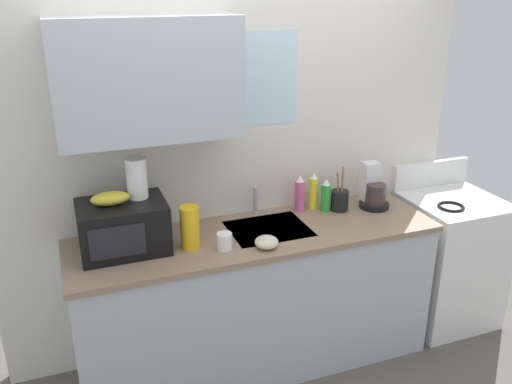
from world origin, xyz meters
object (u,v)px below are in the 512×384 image
paper_towel_roll (137,178)px  microwave (123,227)px  dish_soap_bottle_pink (300,195)px  stove_range (447,258)px  coffee_maker (373,191)px  mug_white (225,241)px  cereal_canister (190,227)px  banana_bunch (110,198)px  utensil_crock (340,200)px  dish_soap_bottle_green (326,196)px  small_bowl (267,242)px  dish_soap_bottle_yellow (313,192)px

paper_towel_roll → microwave: bearing=-152.8°
dish_soap_bottle_pink → paper_towel_roll: bearing=-174.4°
stove_range → dish_soap_bottle_pink: 1.20m
stove_range → dish_soap_bottle_pink: size_ratio=4.64×
coffee_maker → mug_white: bearing=-167.0°
coffee_maker → cereal_canister: 1.25m
banana_bunch → cereal_canister: bearing=-14.4°
utensil_crock → stove_range: bearing=-8.2°
paper_towel_roll → utensil_crock: 1.29m
paper_towel_roll → mug_white: bearing=-30.6°
banana_bunch → dish_soap_bottle_green: banana_bunch is taller
dish_soap_bottle_green → small_bowl: dish_soap_bottle_green is taller
stove_range → dish_soap_bottle_pink: dish_soap_bottle_pink is taller
dish_soap_bottle_yellow → dish_soap_bottle_green: 0.08m
small_bowl → dish_soap_bottle_pink: bearing=46.4°
dish_soap_bottle_yellow → mug_white: bearing=-153.9°
stove_range → dish_soap_bottle_pink: bearing=169.5°
banana_bunch → small_bowl: banana_bunch is taller
microwave → stove_range: bearing=-1.2°
dish_soap_bottle_pink → small_bowl: (-0.38, -0.40, -0.08)m
microwave → banana_bunch: 0.18m
stove_range → mug_white: 1.73m
paper_towel_roll → mug_white: paper_towel_roll is taller
dish_soap_bottle_pink → mug_white: dish_soap_bottle_pink is taller
mug_white → dish_soap_bottle_yellow: bearing=26.1°
banana_bunch → dish_soap_bottle_pink: 1.18m
paper_towel_roll → utensil_crock: paper_towel_roll is taller
cereal_canister → utensil_crock: bearing=9.6°
mug_white → utensil_crock: size_ratio=0.33×
mug_white → small_bowl: size_ratio=0.73×
microwave → coffee_maker: (1.58, 0.06, -0.03)m
coffee_maker → small_bowl: coffee_maker is taller
paper_towel_roll → stove_range: bearing=-2.7°
dish_soap_bottle_yellow → cereal_canister: bearing=-163.8°
stove_range → coffee_maker: coffee_maker is taller
coffee_maker → dish_soap_bottle_pink: bearing=169.2°
banana_bunch → dish_soap_bottle_yellow: banana_bunch is taller
microwave → cereal_canister: microwave is taller
paper_towel_roll → dish_soap_bottle_yellow: 1.14m
stove_range → dish_soap_bottle_yellow: 1.12m
microwave → paper_towel_roll: 0.27m
dish_soap_bottle_yellow → cereal_canister: (-0.86, -0.25, 0.01)m
banana_bunch → dish_soap_bottle_pink: banana_bunch is taller
dish_soap_bottle_yellow → small_bowl: (-0.48, -0.40, -0.08)m
cereal_canister → banana_bunch: bearing=165.6°
microwave → cereal_canister: bearing=-16.1°
dish_soap_bottle_green → cereal_canister: 0.94m
microwave → dish_soap_bottle_green: bearing=4.3°
microwave → mug_white: (0.51, -0.19, -0.09)m
dish_soap_bottle_green → mug_white: size_ratio=2.21×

